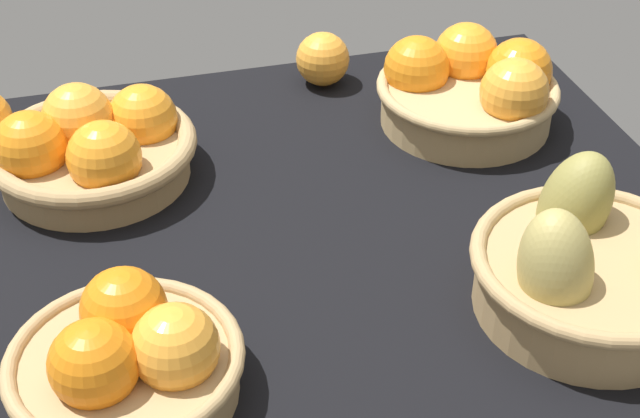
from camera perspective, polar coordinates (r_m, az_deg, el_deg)
name	(u,v)px	position (r cm, az deg, el deg)	size (l,w,h in cm)	color
market_tray	(313,229)	(102.33, -0.40, -1.23)	(84.00, 72.00, 3.00)	black
basket_near_right	(92,147)	(108.55, -13.74, 3.69)	(23.62, 23.62, 10.88)	tan
basket_far_left_pears	(595,268)	(91.13, 16.46, -3.45)	(23.68, 23.33, 13.70)	tan
basket_far_right	(128,360)	(81.14, -11.63, -8.99)	(20.41, 20.41, 10.49)	tan
basket_near_left	(471,88)	(118.04, 9.23, 7.31)	(22.55, 22.55, 10.95)	tan
loose_orange_front_gap	(323,59)	(125.65, 0.17, 9.15)	(7.16, 7.16, 7.16)	#F49E33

